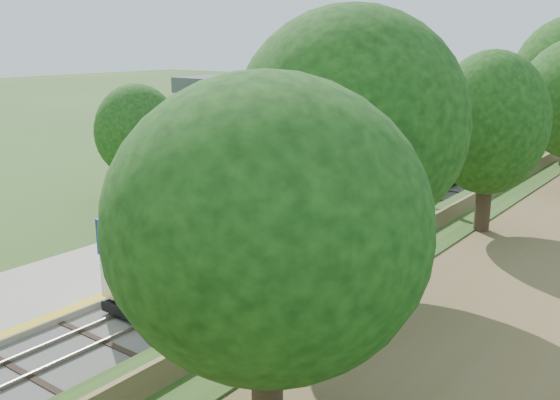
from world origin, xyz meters
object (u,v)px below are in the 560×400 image
Objects in this scene: signal_gantry at (544,105)px; lamppost_far at (152,219)px; station_building at (241,127)px; signal_farside at (425,190)px.

lamppost_far is at bearing -98.01° from signal_gantry.
station_building reaches higher than lamppost_far.
signal_farside is at bearing 41.35° from lamppost_far.
signal_gantry is at bearing 81.99° from lamppost_far.
station_building is 1.73× the size of lamppost_far.
station_building is at bearing 118.95° from lamppost_far.
signal_farside is at bearing -83.91° from signal_gantry.
station_building is 1.02× the size of signal_gantry.
signal_gantry reaches higher than signal_farside.
lamppost_far is (-6.14, -43.66, -2.22)m from signal_gantry.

